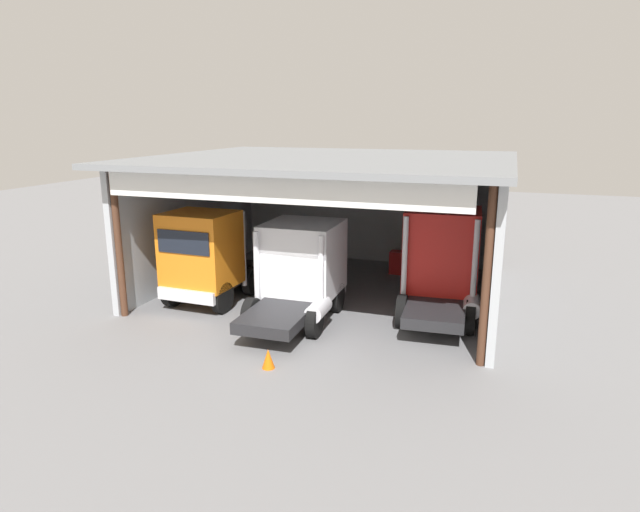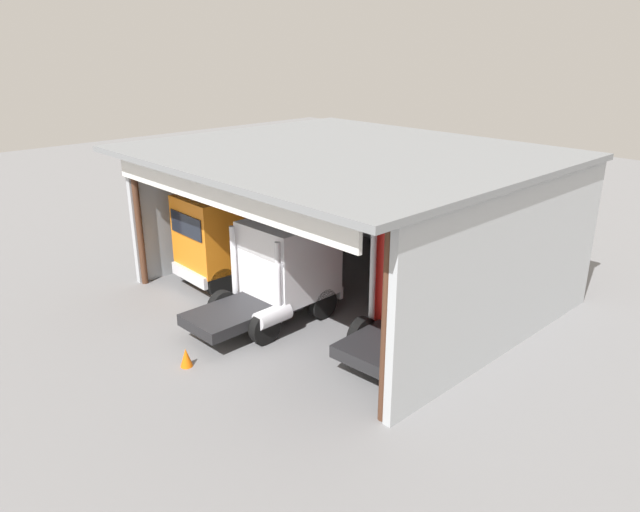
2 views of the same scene
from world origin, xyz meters
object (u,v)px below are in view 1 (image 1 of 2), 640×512
(truck_white_center_bay, at_px, (301,268))
(tool_cart, at_px, (400,263))
(oil_drum, at_px, (411,259))
(truck_orange_center_right_bay, at_px, (206,256))
(traffic_cone, at_px, (268,359))
(truck_red_center_left_bay, at_px, (441,261))

(truck_white_center_bay, distance_m, tool_cart, 6.96)
(oil_drum, bearing_deg, truck_orange_center_right_bay, -130.58)
(truck_white_center_bay, height_order, traffic_cone, truck_white_center_bay)
(oil_drum, bearing_deg, tool_cart, -107.36)
(truck_white_center_bay, xyz_separation_m, truck_red_center_left_bay, (4.53, 1.70, 0.22))
(truck_orange_center_right_bay, relative_size, tool_cart, 4.67)
(truck_red_center_left_bay, height_order, traffic_cone, truck_red_center_left_bay)
(truck_orange_center_right_bay, height_order, oil_drum, truck_orange_center_right_bay)
(truck_red_center_left_bay, distance_m, oil_drum, 6.31)
(truck_white_center_bay, distance_m, traffic_cone, 4.45)
(truck_white_center_bay, xyz_separation_m, traffic_cone, (0.64, -4.16, -1.45))
(truck_orange_center_right_bay, relative_size, truck_red_center_left_bay, 0.97)
(tool_cart, height_order, traffic_cone, tool_cart)
(truck_orange_center_right_bay, distance_m, truck_white_center_bay, 3.78)
(truck_white_center_bay, distance_m, oil_drum, 8.02)
(truck_orange_center_right_bay, bearing_deg, traffic_cone, 137.50)
(truck_orange_center_right_bay, distance_m, traffic_cone, 6.34)
(truck_orange_center_right_bay, bearing_deg, oil_drum, -129.01)
(truck_orange_center_right_bay, distance_m, oil_drum, 9.80)
(truck_orange_center_right_bay, xyz_separation_m, tool_cart, (6.00, 6.36, -1.30))
(truck_red_center_left_bay, bearing_deg, traffic_cone, -127.05)
(oil_drum, distance_m, traffic_cone, 11.81)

